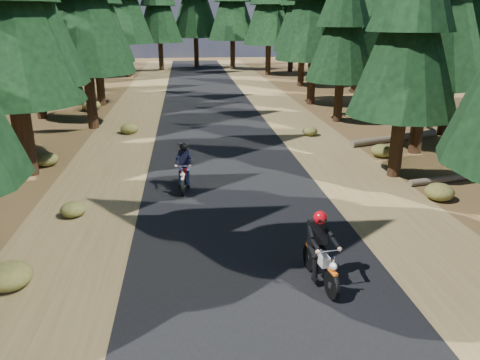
# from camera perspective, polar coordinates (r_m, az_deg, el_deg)

# --- Properties ---
(ground) EXTENTS (120.00, 120.00, 0.00)m
(ground) POSITION_cam_1_polar(r_m,az_deg,el_deg) (12.49, 0.80, -7.02)
(ground) COLOR #473519
(ground) RESTS_ON ground
(road) EXTENTS (6.00, 100.00, 0.01)m
(road) POSITION_cam_1_polar(r_m,az_deg,el_deg) (17.09, -1.36, 0.35)
(road) COLOR black
(road) RESTS_ON ground
(shoulder_l) EXTENTS (3.20, 100.00, 0.01)m
(shoulder_l) POSITION_cam_1_polar(r_m,az_deg,el_deg) (17.31, -16.69, -0.24)
(shoulder_l) COLOR brown
(shoulder_l) RESTS_ON ground
(shoulder_r) EXTENTS (3.20, 100.00, 0.01)m
(shoulder_r) POSITION_cam_1_polar(r_m,az_deg,el_deg) (18.08, 13.32, 0.88)
(shoulder_r) COLOR brown
(shoulder_r) RESTS_ON ground
(log_near) EXTENTS (4.87, 1.96, 0.32)m
(log_near) POSITION_cam_1_polar(r_m,az_deg,el_deg) (23.28, 18.36, 4.87)
(log_near) COLOR #4C4233
(log_near) RESTS_ON ground
(log_far) EXTENTS (3.39, 0.88, 0.24)m
(log_far) POSITION_cam_1_polar(r_m,az_deg,el_deg) (18.21, 24.29, 0.18)
(log_far) COLOR #4C4233
(log_far) RESTS_ON ground
(understory_shrubs) EXTENTS (14.96, 28.00, 0.68)m
(understory_shrubs) POSITION_cam_1_polar(r_m,az_deg,el_deg) (18.50, -5.64, 2.61)
(understory_shrubs) COLOR #474C1E
(understory_shrubs) RESTS_ON ground
(rider_lead) EXTENTS (0.79, 1.90, 1.64)m
(rider_lead) POSITION_cam_1_polar(r_m,az_deg,el_deg) (10.37, 9.81, -9.70)
(rider_lead) COLOR beige
(rider_lead) RESTS_ON road
(rider_follow) EXTENTS (0.67, 1.81, 1.58)m
(rider_follow) POSITION_cam_1_polar(r_m,az_deg,el_deg) (15.80, -6.83, 0.64)
(rider_follow) COLOR maroon
(rider_follow) RESTS_ON road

